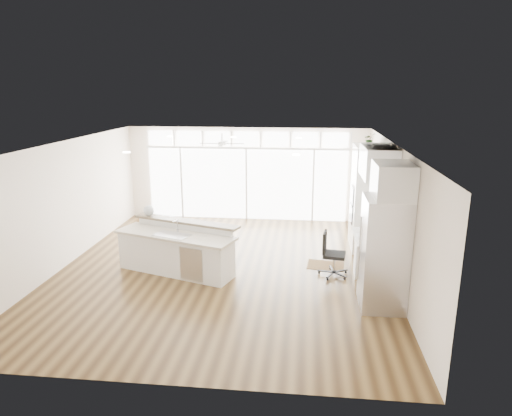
# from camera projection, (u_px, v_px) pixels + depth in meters

# --- Properties ---
(floor) EXTENTS (7.00, 8.00, 0.02)m
(floor) POSITION_uv_depth(u_px,v_px,m) (224.00, 270.00, 9.88)
(floor) COLOR #3B2812
(floor) RESTS_ON ground
(ceiling) EXTENTS (7.00, 8.00, 0.02)m
(ceiling) POSITION_uv_depth(u_px,v_px,m) (221.00, 144.00, 9.18)
(ceiling) COLOR silver
(ceiling) RESTS_ON wall_back
(wall_back) EXTENTS (7.00, 0.04, 2.70)m
(wall_back) POSITION_uv_depth(u_px,v_px,m) (247.00, 174.00, 13.37)
(wall_back) COLOR white
(wall_back) RESTS_ON floor
(wall_front) EXTENTS (7.00, 0.04, 2.70)m
(wall_front) POSITION_uv_depth(u_px,v_px,m) (166.00, 292.00, 5.69)
(wall_front) COLOR white
(wall_front) RESTS_ON floor
(wall_left) EXTENTS (0.04, 8.00, 2.70)m
(wall_left) POSITION_uv_depth(u_px,v_px,m) (64.00, 205.00, 9.89)
(wall_left) COLOR white
(wall_left) RESTS_ON floor
(wall_right) EXTENTS (0.04, 8.00, 2.70)m
(wall_right) POSITION_uv_depth(u_px,v_px,m) (394.00, 214.00, 9.17)
(wall_right) COLOR white
(wall_right) RESTS_ON floor
(glass_wall) EXTENTS (5.80, 0.06, 2.08)m
(glass_wall) POSITION_uv_depth(u_px,v_px,m) (247.00, 184.00, 13.39)
(glass_wall) COLOR white
(glass_wall) RESTS_ON wall_back
(transom_row) EXTENTS (5.90, 0.06, 0.40)m
(transom_row) POSITION_uv_depth(u_px,v_px,m) (246.00, 139.00, 13.05)
(transom_row) COLOR white
(transom_row) RESTS_ON wall_back
(desk_window) EXTENTS (0.04, 0.85, 0.85)m
(desk_window) POSITION_uv_depth(u_px,v_px,m) (390.00, 201.00, 9.41)
(desk_window) COLOR silver
(desk_window) RESTS_ON wall_right
(ceiling_fan) EXTENTS (1.16, 1.16, 0.32)m
(ceiling_fan) POSITION_uv_depth(u_px,v_px,m) (222.00, 140.00, 11.98)
(ceiling_fan) COLOR silver
(ceiling_fan) RESTS_ON ceiling
(recessed_lights) EXTENTS (3.40, 3.00, 0.02)m
(recessed_lights) POSITION_uv_depth(u_px,v_px,m) (223.00, 144.00, 9.38)
(recessed_lights) COLOR white
(recessed_lights) RESTS_ON ceiling
(oven_cabinet) EXTENTS (0.64, 1.20, 2.50)m
(oven_cabinet) POSITION_uv_depth(u_px,v_px,m) (366.00, 197.00, 10.96)
(oven_cabinet) COLOR white
(oven_cabinet) RESTS_ON floor
(desk_nook) EXTENTS (0.72, 1.30, 0.76)m
(desk_nook) POSITION_uv_depth(u_px,v_px,m) (370.00, 253.00, 9.74)
(desk_nook) COLOR white
(desk_nook) RESTS_ON floor
(upper_cabinets) EXTENTS (0.64, 1.30, 0.64)m
(upper_cabinets) POSITION_uv_depth(u_px,v_px,m) (379.00, 162.00, 9.23)
(upper_cabinets) COLOR white
(upper_cabinets) RESTS_ON wall_right
(refrigerator) EXTENTS (0.76, 0.90, 2.00)m
(refrigerator) POSITION_uv_depth(u_px,v_px,m) (384.00, 253.00, 8.00)
(refrigerator) COLOR silver
(refrigerator) RESTS_ON floor
(fridge_cabinet) EXTENTS (0.64, 0.90, 0.60)m
(fridge_cabinet) POSITION_uv_depth(u_px,v_px,m) (393.00, 181.00, 7.66)
(fridge_cabinet) COLOR white
(fridge_cabinet) RESTS_ON wall_right
(framed_photos) EXTENTS (0.06, 0.22, 0.80)m
(framed_photos) POSITION_uv_depth(u_px,v_px,m) (385.00, 200.00, 10.04)
(framed_photos) COLOR black
(framed_photos) RESTS_ON wall_right
(kitchen_island) EXTENTS (2.79, 1.76, 1.04)m
(kitchen_island) POSITION_uv_depth(u_px,v_px,m) (176.00, 249.00, 9.59)
(kitchen_island) COLOR white
(kitchen_island) RESTS_ON floor
(rug) EXTENTS (0.85, 0.65, 0.01)m
(rug) POSITION_uv_depth(u_px,v_px,m) (326.00, 265.00, 10.08)
(rug) COLOR #382411
(rug) RESTS_ON floor
(office_chair) EXTENTS (0.55, 0.51, 0.93)m
(office_chair) POSITION_uv_depth(u_px,v_px,m) (334.00, 254.00, 9.43)
(office_chair) COLOR black
(office_chair) RESTS_ON floor
(fishbowl) EXTENTS (0.30, 0.30, 0.24)m
(fishbowl) POSITION_uv_depth(u_px,v_px,m) (149.00, 210.00, 10.16)
(fishbowl) COLOR silver
(fishbowl) RESTS_ON kitchen_island
(monitor) EXTENTS (0.13, 0.43, 0.35)m
(monitor) POSITION_uv_depth(u_px,v_px,m) (368.00, 228.00, 9.61)
(monitor) COLOR black
(monitor) RESTS_ON desk_nook
(keyboard) EXTENTS (0.12, 0.29, 0.01)m
(keyboard) POSITION_uv_depth(u_px,v_px,m) (359.00, 236.00, 9.67)
(keyboard) COLOR white
(keyboard) RESTS_ON desk_nook
(potted_plant) EXTENTS (0.28, 0.31, 0.22)m
(potted_plant) POSITION_uv_depth(u_px,v_px,m) (370.00, 141.00, 10.60)
(potted_plant) COLOR #315C27
(potted_plant) RESTS_ON oven_cabinet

